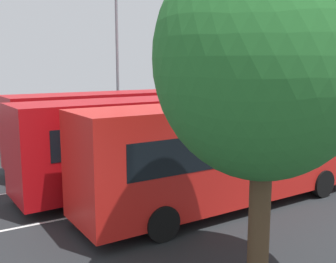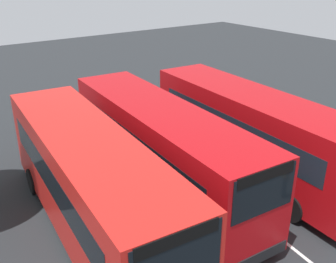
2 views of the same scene
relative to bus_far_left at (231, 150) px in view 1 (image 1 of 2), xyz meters
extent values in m
plane|color=#232628|center=(-0.32, 3.44, -1.88)|extent=(68.88, 68.88, 0.00)
cube|color=red|center=(-0.03, 0.00, 0.01)|extent=(10.68, 3.30, 3.08)
cube|color=black|center=(5.17, -0.44, 0.84)|extent=(0.30, 2.13, 1.29)
cube|color=black|center=(0.07, 1.18, 0.38)|extent=(8.81, 0.83, 0.99)
cube|color=black|center=(-0.13, -1.17, 0.38)|extent=(8.81, 0.83, 0.99)
cube|color=black|center=(5.19, -0.44, 1.37)|extent=(0.26, 1.94, 0.32)
cube|color=black|center=(5.20, -0.44, -1.31)|extent=(0.29, 2.23, 0.36)
cylinder|color=black|center=(3.42, 0.87, -1.38)|extent=(1.00, 0.36, 0.98)
cylinder|color=black|center=(3.22, -1.43, -1.38)|extent=(1.00, 0.36, 0.98)
cylinder|color=black|center=(-3.28, 1.43, -1.38)|extent=(1.00, 0.36, 0.98)
cylinder|color=black|center=(-3.48, -0.86, -1.38)|extent=(1.00, 0.36, 0.98)
cube|color=#B70C11|center=(-0.74, 3.22, 0.01)|extent=(10.65, 3.12, 3.08)
cube|color=black|center=(4.47, 2.87, 0.84)|extent=(0.26, 2.14, 1.29)
cube|color=black|center=(-0.66, 4.40, 0.38)|extent=(8.82, 0.67, 0.99)
cube|color=black|center=(-0.82, 2.04, 0.38)|extent=(8.82, 0.67, 0.99)
cube|color=black|center=(4.49, 2.87, 1.37)|extent=(0.23, 1.94, 0.32)
cube|color=black|center=(4.50, 2.87, -1.31)|extent=(0.25, 2.23, 0.36)
cylinder|color=black|center=(2.70, 4.14, -1.38)|extent=(1.00, 0.35, 0.98)
cylinder|color=black|center=(2.54, 1.84, -1.38)|extent=(1.00, 0.35, 0.98)
cylinder|color=black|center=(-4.02, 4.59, -1.38)|extent=(1.00, 0.35, 0.98)
cylinder|color=black|center=(-4.17, 2.30, -1.38)|extent=(1.00, 0.35, 0.98)
cube|color=#B70C11|center=(0.15, 7.12, 0.01)|extent=(10.64, 3.03, 3.08)
cube|color=#19232D|center=(5.36, 6.81, 0.84)|extent=(0.24, 2.14, 1.29)
cube|color=#19232D|center=(0.22, 8.30, 0.38)|extent=(8.82, 0.59, 0.99)
cube|color=#19232D|center=(0.08, 5.94, 0.38)|extent=(8.82, 0.59, 0.99)
cube|color=black|center=(5.38, 6.81, 1.37)|extent=(0.21, 1.94, 0.32)
cube|color=black|center=(5.39, 6.81, -1.31)|extent=(0.23, 2.23, 0.36)
cylinder|color=black|center=(3.57, 8.07, -1.38)|extent=(1.00, 0.34, 0.98)
cylinder|color=black|center=(3.44, 5.77, -1.38)|extent=(1.00, 0.34, 0.98)
cylinder|color=black|center=(-3.14, 8.46, -1.38)|extent=(1.00, 0.34, 0.98)
cylinder|color=black|center=(-3.28, 6.16, -1.38)|extent=(1.00, 0.34, 0.98)
cylinder|color=#232833|center=(7.18, 6.37, -1.45)|extent=(0.13, 0.13, 0.85)
cylinder|color=#232833|center=(7.31, 6.46, -1.45)|extent=(0.13, 0.13, 0.85)
cylinder|color=olive|center=(7.24, 6.42, -0.69)|extent=(0.44, 0.44, 0.67)
sphere|color=tan|center=(7.24, 6.42, -0.24)|extent=(0.23, 0.23, 0.23)
cylinder|color=gray|center=(2.16, 10.91, 2.58)|extent=(0.16, 0.16, 8.91)
cylinder|color=#4C3823|center=(-3.29, -3.92, -0.34)|extent=(0.44, 0.44, 3.07)
ellipsoid|color=#28702D|center=(-3.29, -3.92, 2.87)|extent=(4.48, 4.03, 4.70)
cube|color=silver|center=(-0.32, 1.68, -1.87)|extent=(13.94, 1.74, 0.01)
cube|color=silver|center=(-0.32, 5.20, -1.87)|extent=(13.94, 1.74, 0.01)
camera|label=1|loc=(-9.44, -8.86, 2.72)|focal=42.40mm
camera|label=2|loc=(10.09, -4.15, 6.28)|focal=41.73mm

